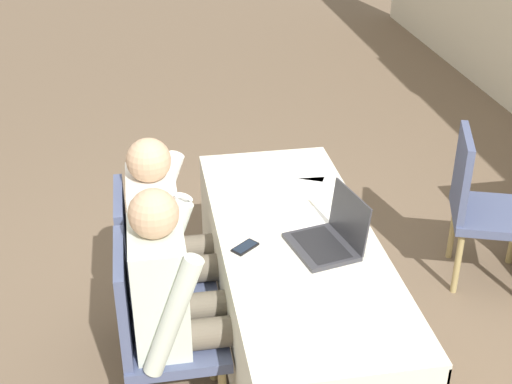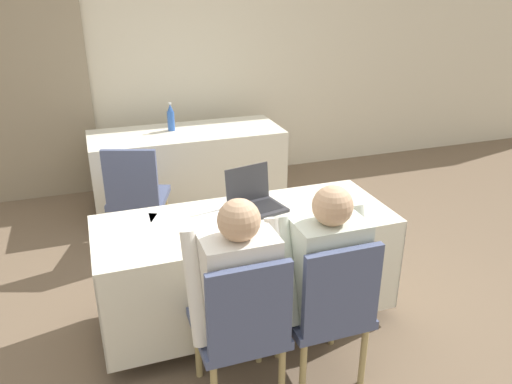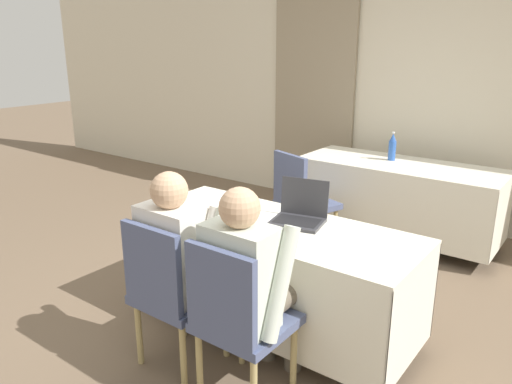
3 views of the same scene
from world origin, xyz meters
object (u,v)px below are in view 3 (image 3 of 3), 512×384
(laptop, at_px, (299,215))
(person_checkered_shirt, at_px, (183,256))
(chair_near_left, at_px, (171,290))
(water_bottle, at_px, (392,147))
(cell_phone, at_px, (257,237))
(person_white_shirt, at_px, (250,280))
(chair_near_right, at_px, (237,317))
(chair_far_spare, at_px, (301,198))

(laptop, xyz_separation_m, person_checkered_shirt, (-0.34, -0.67, -0.13))
(chair_near_left, bearing_deg, water_bottle, -93.30)
(person_checkered_shirt, bearing_deg, water_bottle, -93.44)
(cell_phone, bearing_deg, laptop, 42.65)
(cell_phone, height_order, person_white_shirt, person_white_shirt)
(chair_near_right, relative_size, chair_far_spare, 1.00)
(cell_phone, height_order, person_checkered_shirt, person_checkered_shirt)
(chair_near_left, relative_size, chair_far_spare, 1.00)
(chair_far_spare, bearing_deg, chair_near_left, 118.21)
(person_checkered_shirt, height_order, person_white_shirt, same)
(chair_near_right, bearing_deg, chair_far_spare, -67.24)
(chair_near_left, xyz_separation_m, person_checkered_shirt, (0.00, 0.10, 0.16))
(water_bottle, relative_size, person_white_shirt, 0.23)
(cell_phone, relative_size, chair_near_left, 0.15)
(cell_phone, distance_m, chair_near_right, 0.51)
(cell_phone, bearing_deg, person_white_shirt, -98.02)
(water_bottle, bearing_deg, laptop, -84.55)
(laptop, relative_size, water_bottle, 1.35)
(laptop, relative_size, chair_far_spare, 0.40)
(person_white_shirt, bearing_deg, cell_phone, -58.88)
(chair_far_spare, xyz_separation_m, person_checkered_shirt, (0.30, -1.72, 0.16))
(chair_near_right, bearing_deg, chair_near_left, 0.00)
(chair_near_left, xyz_separation_m, chair_far_spare, (-0.30, 1.82, 0.00))
(laptop, relative_size, person_white_shirt, 0.31)
(cell_phone, bearing_deg, chair_near_right, -104.76)
(water_bottle, distance_m, chair_far_spare, 1.03)
(chair_far_spare, relative_size, person_checkered_shirt, 0.77)
(laptop, height_order, person_white_shirt, person_white_shirt)
(cell_phone, distance_m, water_bottle, 2.27)
(laptop, xyz_separation_m, chair_far_spare, (-0.63, 1.05, -0.29))
(chair_near_right, bearing_deg, person_checkered_shirt, -12.34)
(chair_far_spare, bearing_deg, chair_near_right, 131.74)
(water_bottle, distance_m, person_checkered_shirt, 2.58)
(person_checkered_shirt, relative_size, person_white_shirt, 1.00)
(laptop, height_order, chair_near_left, laptop)
(laptop, distance_m, chair_near_left, 0.89)
(cell_phone, xyz_separation_m, chair_near_left, (-0.28, -0.41, -0.24))
(chair_far_spare, height_order, person_checkered_shirt, person_checkered_shirt)
(laptop, distance_m, chair_near_right, 0.84)
(chair_near_right, bearing_deg, person_white_shirt, -90.00)
(chair_near_right, height_order, chair_far_spare, same)
(chair_near_left, height_order, person_white_shirt, person_white_shirt)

